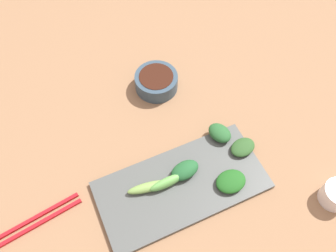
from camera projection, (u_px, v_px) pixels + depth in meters
tabletop at (172, 144)px, 0.90m from camera, size 2.10×2.10×0.02m
sauce_bowl at (156, 81)px, 0.96m from camera, size 0.12×0.12×0.05m
serving_plate at (182, 185)px, 0.82m from camera, size 0.19×0.39×0.01m
broccoli_leafy_0 at (220, 133)px, 0.87m from camera, size 0.07×0.06×0.03m
broccoli_leafy_1 at (231, 181)px, 0.81m from camera, size 0.06×0.07×0.02m
broccoli_leafy_2 at (185, 170)px, 0.82m from camera, size 0.05×0.08×0.03m
broccoli_leafy_3 at (243, 147)px, 0.85m from camera, size 0.06×0.07×0.02m
broccoli_stalk_4 at (167, 182)px, 0.80m from camera, size 0.02×0.09×0.03m
broccoli_stalk_5 at (149, 187)px, 0.80m from camera, size 0.04×0.10×0.02m
chopsticks at (32, 224)px, 0.77m from camera, size 0.06×0.23×0.01m
tea_cup at (336, 195)px, 0.79m from camera, size 0.07×0.07×0.05m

